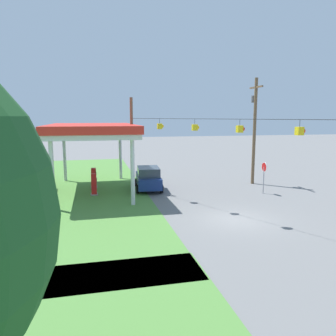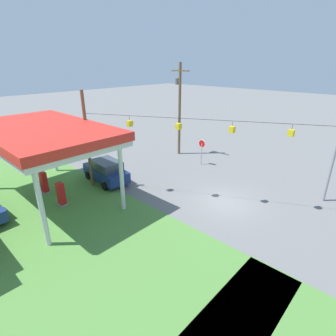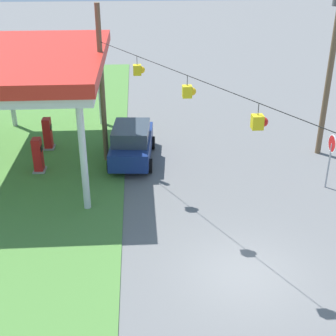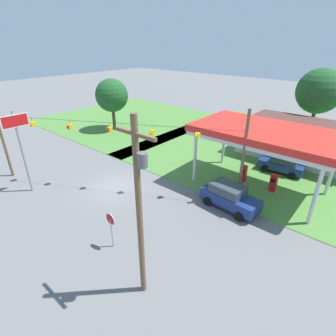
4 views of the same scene
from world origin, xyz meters
The scene contains 8 objects.
ground_plane centered at (0.00, 0.00, 0.00)m, with size 160.00×160.00×0.00m, color slate.
gas_station_canopy centered at (9.51, 8.10, 4.89)m, with size 11.29×6.55×5.39m.
fuel_pump_near centered at (8.15, 8.10, 0.80)m, with size 0.71×0.56×1.68m.
fuel_pump_far centered at (10.88, 8.10, 0.80)m, with size 0.71×0.56×1.68m.
car_at_pumps_front centered at (9.14, 3.71, 0.97)m, with size 4.66×2.39×1.90m.
stop_sign_roadside centered at (5.74, -4.89, 1.81)m, with size 0.80×0.08×2.50m.
utility_pole_main centered at (9.51, -5.89, 5.22)m, with size 2.20×0.44×9.31m.
signal_span_gantry centered at (0.00, -0.02, 4.18)m, with size 18.76×10.24×7.50m.
Camera 2 is at (-8.19, 14.80, 9.30)m, focal length 28.00 mm.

